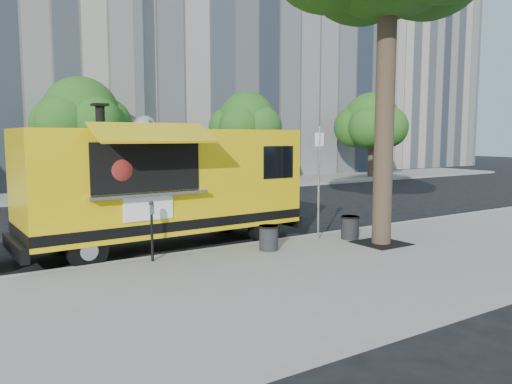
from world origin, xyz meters
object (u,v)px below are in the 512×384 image
at_px(far_tree_c, 247,121).
at_px(food_truck, 164,183).
at_px(far_tree_b, 81,116).
at_px(trash_bin_left, 269,237).
at_px(parking_meter, 152,224).
at_px(trash_bin_right, 350,227).
at_px(far_tree_d, 372,121).
at_px(sign_post, 319,176).

xyz_separation_m(far_tree_c, food_truck, (-10.01, -12.12, -2.02)).
height_order(far_tree_b, trash_bin_left, far_tree_b).
relative_size(parking_meter, trash_bin_right, 2.18).
height_order(far_tree_c, parking_meter, far_tree_c).
relative_size(far_tree_b, food_truck, 0.74).
distance_m(far_tree_c, far_tree_d, 10.00).
xyz_separation_m(far_tree_d, trash_bin_right, (-15.67, -14.54, -3.41)).
xyz_separation_m(far_tree_c, parking_meter, (-11.00, -13.75, -2.74)).
height_order(far_tree_d, parking_meter, far_tree_d).
height_order(far_tree_b, trash_bin_right, far_tree_b).
distance_m(far_tree_b, parking_meter, 14.48).
distance_m(far_tree_d, trash_bin_right, 21.65).
xyz_separation_m(far_tree_d, trash_bin_left, (-18.24, -14.45, -3.42)).
bearing_deg(sign_post, far_tree_c, 65.19).
xyz_separation_m(far_tree_c, sign_post, (-6.45, -13.95, -1.87)).
bearing_deg(trash_bin_left, far_tree_d, 38.38).
bearing_deg(parking_meter, trash_bin_left, -10.27).
distance_m(sign_post, food_truck, 4.01).
bearing_deg(far_tree_b, sign_post, -79.85).
bearing_deg(far_tree_c, trash_bin_left, -120.05).
bearing_deg(far_tree_c, parking_meter, -128.66).
height_order(far_tree_c, far_tree_d, far_tree_d).
height_order(food_truck, trash_bin_right, food_truck).
bearing_deg(far_tree_c, trash_bin_right, -111.58).
relative_size(far_tree_d, trash_bin_right, 9.20).
bearing_deg(sign_post, food_truck, 152.80).
bearing_deg(sign_post, parking_meter, 177.48).
distance_m(far_tree_b, sign_post, 14.61).
xyz_separation_m(food_truck, trash_bin_left, (1.77, -2.13, -1.23)).
relative_size(food_truck, trash_bin_left, 12.39).
bearing_deg(parking_meter, far_tree_b, 81.90).
bearing_deg(food_truck, far_tree_c, 48.34).
bearing_deg(far_tree_d, food_truck, -148.39).
xyz_separation_m(far_tree_d, parking_meter, (-21.00, -13.95, -2.91)).
bearing_deg(far_tree_b, parking_meter, -98.10).
distance_m(sign_post, trash_bin_left, 2.28).
bearing_deg(trash_bin_right, food_truck, 152.90).
relative_size(far_tree_c, food_truck, 0.71).
bearing_deg(trash_bin_right, sign_post, 153.38).
bearing_deg(far_tree_b, far_tree_c, -1.91).
distance_m(far_tree_d, sign_post, 21.79).
xyz_separation_m(far_tree_b, sign_post, (2.55, -14.25, -1.98)).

